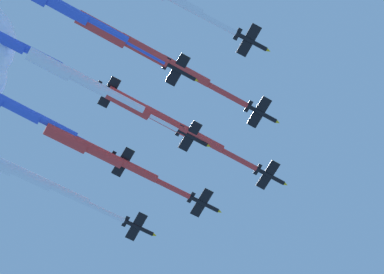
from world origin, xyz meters
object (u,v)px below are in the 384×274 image
Objects in this scene: jet_lead at (166,122)px; jet_starboard_mid at (30,177)px; jet_port_inner at (103,155)px; jet_starboard_inner at (144,51)px; jet_trail_starboard at (4,40)px; jet_starboard_outer at (20,110)px; jet_port_mid at (87,83)px; jet_trail_port at (65,9)px.

jet_lead is 39.13m from jet_starboard_mid.
jet_starboard_inner is (29.94, 5.57, 0.47)m from jet_port_inner.
jet_lead is at bearing 107.13° from jet_trail_starboard.
jet_port_inner is 1.00× the size of jet_starboard_outer.
jet_starboard_inner is 46.40m from jet_starboard_mid.
jet_starboard_mid is at bearing -159.10° from jet_port_mid.
jet_starboard_outer is at bearing -95.43° from jet_lead.
jet_port_mid is at bearing 20.90° from jet_starboard_mid.
jet_port_mid is 1.00× the size of jet_starboard_outer.
jet_starboard_mid reaches higher than jet_trail_port.
jet_port_mid is at bearing -20.80° from jet_port_inner.
jet_trail_starboard reaches higher than jet_port_inner.
jet_trail_starboard reaches higher than jet_trail_port.
jet_lead is 0.94× the size of jet_starboard_inner.
jet_port_mid is 0.95× the size of jet_starboard_mid.
jet_starboard_inner is 21.59m from jet_trail_port.
jet_trail_port is (36.69, -14.92, -0.30)m from jet_port_inner.
jet_lead reaches higher than jet_starboard_inner.
jet_port_inner is 38.47m from jet_trail_starboard.
jet_port_mid is (6.88, -21.62, -0.94)m from jet_lead.
jet_lead is 1.05× the size of jet_trail_starboard.
jet_starboard_outer reaches higher than jet_trail_port.
jet_lead is 38.91m from jet_trail_port.
jet_trail_starboard is at bearing -98.11° from jet_starboard_inner.
jet_starboard_outer is (-21.97, -28.37, 0.29)m from jet_starboard_inner.
jet_lead reaches higher than jet_starboard_mid.
jet_lead is at bearing 153.81° from jet_starboard_inner.
jet_lead reaches higher than jet_port_inner.
jet_trail_port is (46.79, 2.96, -0.02)m from jet_starboard_mid.
jet_trail_starboard is (13.48, -43.73, 0.55)m from jet_lead.
jet_starboard_mid is (-21.62, -32.50, -2.64)m from jet_lead.
jet_starboard_outer is 29.80m from jet_trail_port.
jet_trail_starboard is at bearing -72.87° from jet_lead.
jet_port_mid is at bearing 156.56° from jet_trail_port.
jet_trail_port is (25.17, -29.55, -2.66)m from jet_lead.
jet_lead is 0.98× the size of jet_starboard_mid.
jet_starboard_mid is (-10.10, -17.87, -0.28)m from jet_port_inner.
jet_port_inner is at bearing 60.53° from jet_starboard_mid.
jet_trail_starboard is at bearing -49.34° from jet_port_inner.
jet_port_inner is at bearing 130.66° from jet_trail_starboard.
jet_port_inner is at bearing 159.20° from jet_port_mid.
jet_lead is 22.71m from jet_port_mid.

